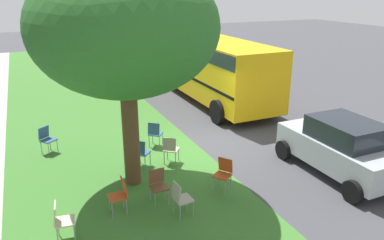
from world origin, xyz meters
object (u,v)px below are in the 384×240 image
(chair_7, at_px, (223,172))
(chair_8, at_px, (47,138))
(chair_5, at_px, (120,193))
(parked_car, at_px, (341,146))
(street_tree, at_px, (125,28))
(chair_3, at_px, (155,132))
(chair_0, at_px, (61,219))
(chair_1, at_px, (171,148))
(school_bus, at_px, (203,60))
(chair_4, at_px, (158,183))
(chair_6, at_px, (141,151))
(chair_2, at_px, (180,197))

(chair_7, xyz_separation_m, chair_8, (4.46, 4.07, 0.00))
(chair_5, distance_m, parked_car, 6.30)
(street_tree, distance_m, chair_5, 3.95)
(street_tree, relative_size, chair_3, 6.72)
(chair_0, height_order, chair_1, same)
(school_bus, bearing_deg, chair_3, 140.51)
(chair_7, distance_m, school_bus, 9.42)
(chair_0, bearing_deg, chair_3, -41.17)
(street_tree, xyz_separation_m, school_bus, (7.26, -5.62, -2.42))
(chair_4, height_order, parked_car, parked_car)
(street_tree, height_order, parked_car, street_tree)
(chair_1, bearing_deg, chair_8, 54.12)
(chair_4, bearing_deg, chair_7, -93.94)
(chair_6, bearing_deg, chair_7, -143.42)
(chair_4, height_order, chair_5, same)
(parked_car, bearing_deg, chair_6, 62.12)
(chair_4, bearing_deg, school_bus, -32.03)
(chair_1, xyz_separation_m, school_bus, (6.61, -4.26, 1.24))
(street_tree, height_order, chair_3, street_tree)
(chair_6, xyz_separation_m, school_bus, (6.47, -5.15, 1.24))
(chair_7, bearing_deg, chair_5, 89.05)
(chair_7, relative_size, school_bus, 0.08)
(chair_2, bearing_deg, chair_5, 59.19)
(chair_5, bearing_deg, chair_6, -28.53)
(chair_0, distance_m, school_bus, 11.99)
(chair_6, xyz_separation_m, chair_8, (2.29, 2.47, 0.00))
(school_bus, bearing_deg, chair_0, 139.77)
(chair_5, bearing_deg, chair_8, 16.56)
(chair_5, bearing_deg, chair_4, -85.53)
(chair_2, distance_m, chair_3, 4.23)
(chair_4, xyz_separation_m, school_bus, (8.51, -5.33, 1.24))
(chair_1, distance_m, chair_5, 2.85)
(chair_1, xyz_separation_m, parked_car, (-2.57, -4.22, 0.32))
(chair_8, bearing_deg, parked_car, -123.40)
(chair_2, distance_m, parked_car, 5.04)
(chair_1, height_order, school_bus, school_bus)
(chair_4, bearing_deg, chair_0, 103.95)
(chair_1, bearing_deg, chair_4, 150.69)
(chair_4, distance_m, chair_5, 0.98)
(parked_car, bearing_deg, school_bus, -0.25)
(chair_0, relative_size, chair_5, 1.00)
(chair_6, bearing_deg, chair_1, -98.81)
(chair_2, relative_size, chair_4, 1.00)
(street_tree, distance_m, chair_7, 4.43)
(chair_8, bearing_deg, school_bus, -61.28)
(chair_0, relative_size, chair_4, 1.00)
(chair_8, xyz_separation_m, parked_car, (-5.00, -7.58, 0.32))
(chair_1, height_order, chair_5, same)
(chair_8, height_order, school_bus, school_bus)
(chair_3, bearing_deg, parked_car, -133.38)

